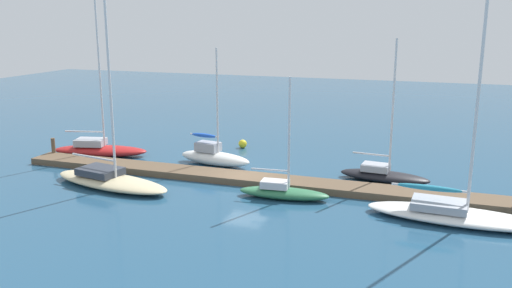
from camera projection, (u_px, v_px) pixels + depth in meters
ground_plane at (246, 182)px, 33.58m from camera, size 120.00×120.00×0.00m
dock_pier at (246, 179)px, 33.53m from camera, size 31.42×2.06×0.43m
dock_piling_near_end at (53, 148)px, 39.05m from camera, size 0.28×0.28×1.52m
sailboat_0 at (99, 148)px, 39.82m from camera, size 7.34×3.62×11.50m
sailboat_1 at (110, 179)px, 32.54m from camera, size 8.79×4.09×12.38m
sailboat_2 at (214, 156)px, 37.33m from camera, size 5.64×2.37×8.13m
sailboat_3 at (283, 191)px, 30.41m from camera, size 5.30×1.85×6.96m
sailboat_4 at (383, 174)px, 33.59m from camera, size 5.76×2.34×8.89m
sailboat_5 at (455, 212)px, 26.91m from camera, size 9.08×3.13×14.08m
mooring_buoy_yellow at (243, 144)px, 42.29m from camera, size 0.66×0.66×0.66m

